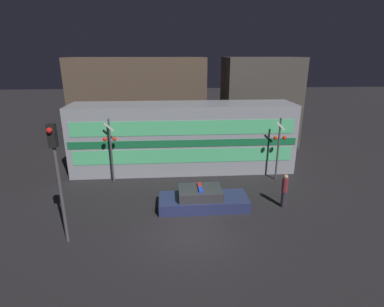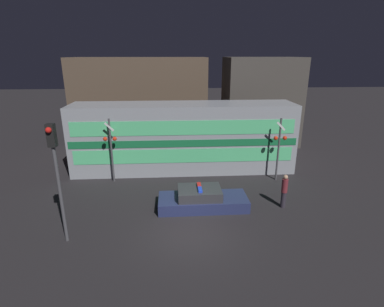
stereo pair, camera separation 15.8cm
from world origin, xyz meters
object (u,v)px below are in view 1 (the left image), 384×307
Objects in this scene: crossing_signal_near at (279,145)px; traffic_light_corner at (57,165)px; train at (183,137)px; pedestrian at (284,190)px; police_car at (203,200)px.

traffic_light_corner reaches higher than crossing_signal_near.
pedestrian is (4.99, -5.83, -1.35)m from train.
traffic_light_corner reaches higher than police_car.
pedestrian is 0.46× the size of crossing_signal_near.
pedestrian is (4.24, -0.24, 0.50)m from police_car.
train reaches higher than crossing_signal_near.
pedestrian reaches higher than police_car.
traffic_light_corner is (-11.15, -5.87, 1.15)m from crossing_signal_near.
train is at bearing 97.20° from police_car.
pedestrian is at bearing -103.04° from crossing_signal_near.
police_car is 1.15× the size of crossing_signal_near.
crossing_signal_near is at bearing -21.62° from train.
train is 9.84m from traffic_light_corner.
pedestrian is at bearing -3.72° from police_car.
train is 7.79m from pedestrian.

